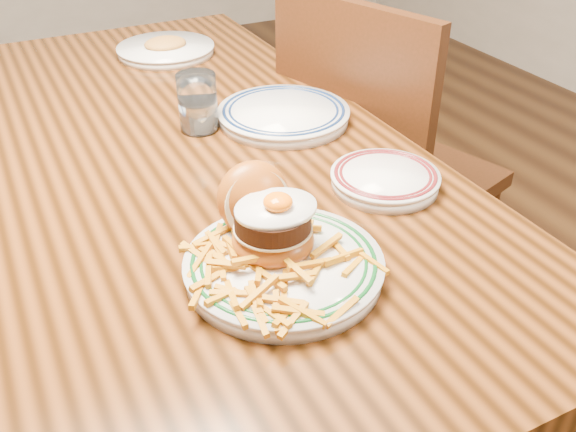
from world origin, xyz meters
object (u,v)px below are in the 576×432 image
chair_right (378,169)px  table (178,187)px  main_plate (278,248)px  side_plate (385,178)px

chair_right → table: bearing=-7.4°
main_plate → side_plate: main_plate is taller
main_plate → side_plate: (0.26, 0.12, -0.02)m
main_plate → side_plate: 0.29m
chair_right → side_plate: (-0.27, -0.40, 0.25)m
table → chair_right: chair_right is taller
chair_right → main_plate: (-0.54, -0.53, 0.27)m
table → main_plate: size_ratio=5.56×
table → main_plate: 0.45m
chair_right → main_plate: size_ratio=3.34×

